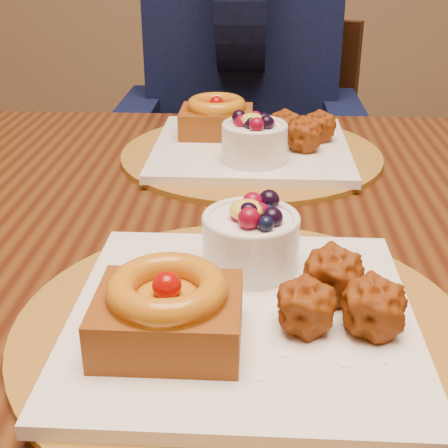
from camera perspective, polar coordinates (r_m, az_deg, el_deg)
The scene contains 5 objects.
dining_table at distance 0.76m, azimuth 2.10°, elevation -4.92°, with size 1.60×0.90×0.76m.
place_setting_near at distance 0.52m, azimuth 1.41°, elevation -7.16°, with size 0.38×0.38×0.09m.
place_setting_far at distance 0.91m, azimuth 2.35°, elevation 7.51°, with size 0.38×0.38×0.09m.
chair_far at distance 1.46m, azimuth 1.76°, elevation 2.42°, with size 0.56×0.56×0.88m.
diner at distance 1.34m, azimuth 1.73°, elevation 15.53°, with size 0.48×0.47×0.78m.
Camera 1 is at (-0.02, -0.56, 1.06)m, focal length 50.00 mm.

